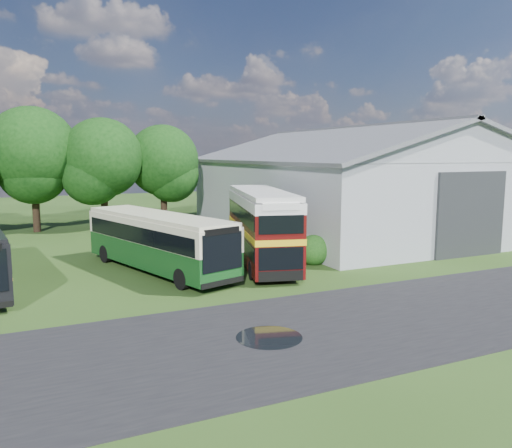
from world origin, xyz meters
name	(u,v)px	position (x,y,z in m)	size (l,w,h in m)	color
ground	(270,307)	(0.00, 0.00, 0.00)	(120.00, 120.00, 0.00)	#1F3711
asphalt_road	(379,319)	(3.00, -3.00, 0.00)	(60.00, 8.00, 0.02)	black
puddle	(269,338)	(-1.50, -3.00, 0.00)	(2.20, 2.20, 0.01)	black
storage_shed	(351,177)	(15.00, 15.98, 4.17)	(18.80, 24.80, 8.15)	gray
tree_mid	(32,152)	(-8.00, 24.80, 6.18)	(6.80, 6.80, 9.60)	black
tree_right_a	(103,158)	(-3.00, 23.80, 5.69)	(6.26, 6.26, 8.83)	black
tree_right_b	(163,161)	(2.00, 24.60, 5.44)	(5.98, 5.98, 8.45)	black
shrub_front	(313,264)	(5.60, 6.00, 0.00)	(1.70, 1.70, 1.70)	#194714
shrub_mid	(295,257)	(5.60, 8.00, 0.00)	(1.60, 1.60, 1.60)	#194714
shrub_back	(280,251)	(5.60, 10.00, 0.00)	(1.80, 1.80, 1.80)	#194714
bus_green_single	(158,241)	(-2.56, 7.88, 1.58)	(5.62, 11.03, 2.97)	black
bus_maroon_double	(262,228)	(2.94, 7.02, 2.03)	(4.72, 9.78, 4.08)	black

